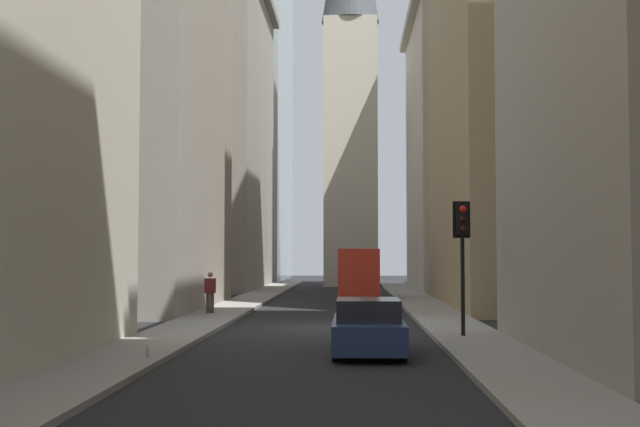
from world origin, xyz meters
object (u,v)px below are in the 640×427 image
(traffic_light_foreground, at_px, (462,236))
(pedestrian, at_px, (210,291))
(delivery_truck, at_px, (358,273))
(discarded_bottle, at_px, (148,353))
(sedan_navy, at_px, (368,328))

(traffic_light_foreground, relative_size, pedestrian, 2.37)
(delivery_truck, distance_m, discarded_bottle, 27.90)
(sedan_navy, relative_size, traffic_light_foreground, 1.08)
(traffic_light_foreground, xyz_separation_m, discarded_bottle, (-5.34, 8.05, -2.82))
(traffic_light_foreground, bearing_deg, discarded_bottle, 123.57)
(traffic_light_foreground, bearing_deg, delivery_truck, 7.45)
(sedan_navy, relative_size, discarded_bottle, 15.93)
(delivery_truck, relative_size, discarded_bottle, 23.93)
(sedan_navy, bearing_deg, traffic_light_foreground, -40.16)
(sedan_navy, height_order, discarded_bottle, sedan_navy)
(delivery_truck, bearing_deg, discarded_bottle, 169.31)
(traffic_light_foreground, bearing_deg, pedestrian, 46.15)
(discarded_bottle, bearing_deg, pedestrian, 4.15)
(delivery_truck, height_order, traffic_light_foreground, traffic_light_foreground)
(pedestrian, bearing_deg, sedan_navy, -152.96)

